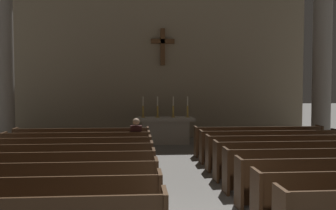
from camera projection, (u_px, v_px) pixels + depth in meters
The scene contains 21 objects.
pew_left_row_2 at pixel (25, 206), 5.91m from camera, with size 4.07×0.50×0.95m.
pew_left_row_3 at pixel (42, 187), 6.95m from camera, with size 4.07×0.50×0.95m.
pew_left_row_4 at pixel (54, 174), 7.99m from camera, with size 4.07×0.50×0.95m.
pew_left_row_5 at pixel (64, 163), 9.04m from camera, with size 4.07×0.50×0.95m.
pew_left_row_6 at pixel (71, 155), 10.08m from camera, with size 4.07×0.50×0.95m.
pew_left_row_7 at pixel (77, 148), 11.13m from camera, with size 4.07×0.50×0.95m.
pew_left_row_8 at pixel (82, 143), 12.17m from camera, with size 4.07×0.50×0.95m.
pew_right_row_4 at pixel (319, 169), 8.44m from camera, with size 4.07×0.50×0.95m.
pew_right_row_5 at pixel (299, 160), 9.48m from camera, with size 4.07×0.50×0.95m.
pew_right_row_6 at pixel (283, 152), 10.52m from camera, with size 4.07×0.50×0.95m.
pew_right_row_7 at pixel (269, 146), 11.57m from camera, with size 4.07×0.50×0.95m.
pew_right_row_8 at pixel (258, 141), 12.61m from camera, with size 4.07×0.50×0.95m.
column_left_second at pixel (4, 70), 13.41m from camera, with size 0.99×0.99×5.67m.
column_right_second at pixel (322, 71), 14.30m from camera, with size 0.99×0.99×5.67m.
altar at pixel (165, 130), 15.15m from camera, with size 2.20×0.90×1.01m.
candlestick_outer_left at pixel (143, 111), 15.05m from camera, with size 0.16×0.16×0.80m.
candlestick_inner_left at pixel (158, 111), 15.09m from camera, with size 0.16×0.16×0.80m.
candlestick_inner_right at pixel (173, 110), 15.14m from camera, with size 0.16×0.16×0.80m.
candlestick_outer_right at pixel (188, 110), 15.18m from camera, with size 0.16×0.16×0.80m.
apse_with_cross at pixel (162, 56), 16.77m from camera, with size 12.19×0.43×6.95m.
lone_worshipper at pixel (136, 140), 11.29m from camera, with size 0.32×0.43×1.32m.
Camera 1 is at (-1.11, -4.96, 2.29)m, focal length 42.50 mm.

